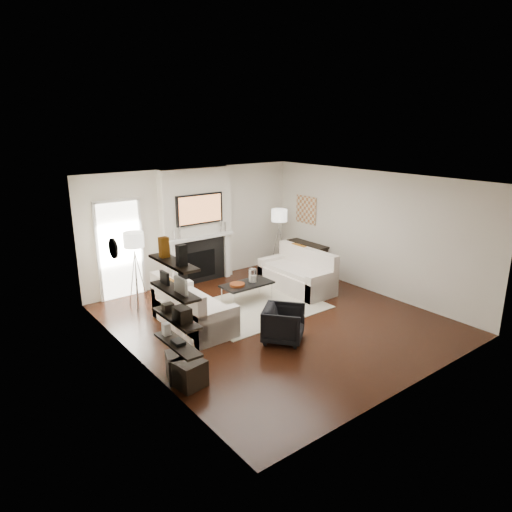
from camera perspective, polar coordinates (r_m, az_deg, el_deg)
room_envelope at (r=8.50m, az=2.47°, el=0.39°), size 6.00×6.00×6.00m
chimney_breast at (r=10.79m, az=-7.40°, el=3.72°), size 1.80×0.25×2.70m
fireplace_surround at (r=10.89m, az=-6.89°, el=-0.67°), size 1.30×0.02×1.04m
firebox at (r=10.91m, az=-6.86°, el=-1.03°), size 0.75×0.02×0.65m
mantel_pilaster_l at (r=10.53m, az=-10.17°, el=-1.24°), size 0.12×0.08×1.10m
mantel_pilaster_r at (r=11.23m, az=-3.66°, el=0.10°), size 0.12×0.08×1.10m
mantel_shelf at (r=10.69m, az=-6.86°, el=2.35°), size 1.70×0.18×0.07m
tv_body at (r=10.57m, az=-7.05°, el=5.84°), size 1.20×0.06×0.70m
tv_screen at (r=10.55m, az=-6.96°, el=5.82°), size 1.10×0.00×0.62m
candlestick_l_tall at (r=10.39m, az=-9.52°, el=2.88°), size 0.04×0.04×0.30m
candlestick_l_short at (r=10.34m, az=-10.14°, el=2.61°), size 0.04×0.04×0.24m
candlestick_r_tall at (r=10.94m, az=-4.44°, el=3.73°), size 0.04×0.04×0.30m
candlestick_r_short at (r=11.02m, az=-3.87°, el=3.67°), size 0.04×0.04×0.24m
hallway_panel at (r=10.19m, az=-16.64°, el=0.66°), size 0.90×0.02×2.10m
door_trim_l at (r=10.02m, az=-19.14°, el=0.17°), size 0.06×0.06×2.16m
door_trim_r at (r=10.34m, az=-14.13°, el=1.08°), size 0.06×0.06×2.16m
door_trim_top at (r=9.95m, az=-17.10°, el=6.63°), size 1.02×0.06×0.06m
rug at (r=9.52m, az=0.11°, el=-6.38°), size 2.60×2.00×0.01m
loveseat_left_base at (r=8.68m, az=-7.77°, el=-7.42°), size 0.85×1.80×0.42m
loveseat_left_back at (r=8.41m, az=-9.83°, el=-5.97°), size 0.18×1.80×0.80m
loveseat_left_arm_n at (r=8.01m, az=-4.85°, el=-8.73°), size 0.85×0.18×0.60m
loveseat_left_arm_s at (r=9.31m, az=-10.30°, el=-5.26°), size 0.85×0.18×0.60m
loveseat_left_cushion at (r=8.60m, az=-7.54°, el=-5.76°), size 0.63×1.44×0.10m
pillow_left_orange at (r=8.59m, az=-10.85°, el=-4.09°), size 0.10×0.42×0.42m
pillow_left_charcoal at (r=8.09m, az=-8.89°, el=-5.36°), size 0.10×0.40×0.40m
loveseat_right_base at (r=10.49m, az=5.06°, el=-3.07°), size 0.85×1.80×0.42m
loveseat_right_back at (r=10.61m, az=6.44°, el=-1.09°), size 0.18×1.80×0.80m
loveseat_right_arm_n at (r=9.91m, az=8.24°, el=-3.80°), size 0.85×0.18×0.60m
loveseat_right_arm_s at (r=11.03m, az=2.23°, el=-1.53°), size 0.85×0.18×0.60m
loveseat_right_cushion at (r=10.37m, az=4.89°, el=-1.77°), size 0.63×1.44×0.10m
pillow_right_orange at (r=10.76m, az=5.37°, el=0.33°), size 0.10×0.42×0.42m
pillow_right_charcoal at (r=10.35m, az=7.62°, el=-0.45°), size 0.10×0.40×0.40m
coffee_table at (r=9.65m, az=-1.14°, el=-3.55°), size 1.10×0.55×0.04m
coffee_leg_nw at (r=9.29m, az=-2.81°, el=-5.77°), size 0.02×0.02×0.38m
coffee_leg_ne at (r=9.85m, az=1.98°, el=-4.44°), size 0.02×0.02×0.38m
coffee_leg_sw at (r=9.63m, az=-4.31°, el=-4.98°), size 0.02×0.02×0.38m
coffee_leg_se at (r=10.18m, az=0.40°, el=-3.74°), size 0.02×0.02×0.38m
hurricane_glass at (r=9.69m, az=-0.43°, el=-2.48°), size 0.17×0.17×0.30m
hurricane_candle at (r=9.71m, az=-0.43°, el=-2.84°), size 0.11×0.11×0.16m
copper_bowl at (r=9.50m, az=-2.35°, el=-3.61°), size 0.32×0.32×0.05m
armchair at (r=8.03m, az=3.47°, el=-8.27°), size 0.92×0.91×0.69m
lamp_left_post at (r=9.61m, az=-14.69°, el=-2.93°), size 0.02×0.02×1.20m
lamp_left_shade at (r=9.38m, az=-15.06°, el=1.98°), size 0.40×0.40×0.30m
lamp_left_leg_a at (r=9.65m, az=-14.09°, el=-2.80°), size 0.25×0.02×1.23m
lamp_left_leg_b at (r=9.68m, az=-15.21°, el=-2.84°), size 0.14×0.22×1.23m
lamp_left_leg_c at (r=9.51m, az=-14.77°, el=-3.15°), size 0.14×0.22×1.23m
lamp_right_post at (r=11.68m, az=2.86°, el=1.01°), size 0.02×0.02×1.20m
lamp_right_shade at (r=11.48m, az=2.92°, el=5.10°), size 0.40×0.40×0.30m
lamp_right_leg_a at (r=11.75m, az=3.27°, el=1.09°), size 0.25×0.02×1.23m
lamp_right_leg_b at (r=11.71m, az=2.36°, el=1.06°), size 0.14×0.22×1.23m
lamp_right_leg_c at (r=11.57m, az=2.96°, el=0.86°), size 0.14×0.22×1.23m
console_top at (r=11.62m, az=6.46°, el=1.51°), size 0.35×1.20×0.04m
console_leg_n at (r=11.35m, az=8.32°, el=-0.89°), size 0.30×0.04×0.71m
console_leg_s at (r=12.10m, az=4.60°, el=0.32°), size 0.30×0.04×0.71m
wall_art at (r=11.73m, az=6.29°, el=5.76°), size 0.03×0.70×0.70m
shelf_bottom at (r=6.60m, az=-9.77°, el=-10.83°), size 0.25×1.00×0.03m
shelf_lower at (r=6.42m, az=-9.95°, el=-7.65°), size 0.25×1.00×0.04m
shelf_upper at (r=6.27m, az=-10.12°, el=-4.31°), size 0.25×1.00×0.04m
shelf_top at (r=6.15m, az=-10.31°, el=-0.82°), size 0.25×1.00×0.04m
decor_magfile_a at (r=5.90m, az=-9.30°, el=0.10°), size 0.12×0.10×0.28m
decor_magfile_b at (r=6.32m, az=-11.43°, el=1.08°), size 0.12×0.10×0.28m
decor_frame_a at (r=6.08m, az=-9.37°, el=-3.68°), size 0.04×0.30×0.22m
decor_frame_b at (r=6.48m, az=-11.36°, el=-2.69°), size 0.04×0.22×0.18m
decor_wine_rack at (r=6.23m, az=-9.22°, el=-7.22°), size 0.18×0.25×0.20m
decor_box_small at (r=6.59m, az=-10.95°, el=-6.35°), size 0.15×0.12×0.12m
decor_books at (r=6.56m, az=-9.70°, el=-10.57°), size 0.14×0.20×0.05m
decor_box_tall at (r=6.82m, az=-11.15°, el=-8.96°), size 0.10×0.10×0.18m
clock_rim at (r=7.84m, az=-17.41°, el=0.92°), size 0.04×0.34×0.34m
clock_face at (r=7.85m, az=-17.24°, el=0.95°), size 0.01×0.29×0.29m
ottoman_near at (r=7.08m, az=-9.41°, el=-13.40°), size 0.51×0.51×0.40m
ottoman_far at (r=6.88m, az=-8.32°, el=-14.31°), size 0.45×0.45×0.40m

